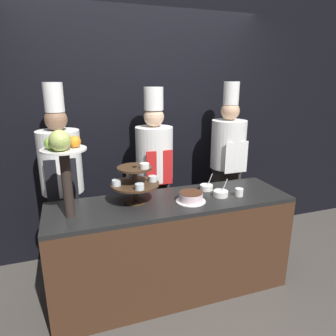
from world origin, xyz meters
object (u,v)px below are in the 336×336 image
fruit_pedestal (63,155)px  serving_bowl_far (206,187)px  tiered_stand (135,181)px  chef_center_right (227,161)px  chef_left (62,178)px  cake_round (191,197)px  cup_white (239,192)px  chef_center_left (155,169)px  serving_bowl_near (221,193)px

fruit_pedestal → serving_bowl_far: 1.28m
tiered_stand → chef_center_right: 1.22m
fruit_pedestal → chef_left: (-0.04, 0.61, -0.35)m
cake_round → cup_white: cake_round is taller
chef_center_left → serving_bowl_near: bearing=-55.9°
tiered_stand → cup_white: bearing=-10.0°
tiered_stand → chef_center_left: chef_center_left is taller
tiered_stand → chef_left: chef_left is taller
cup_white → serving_bowl_far: bearing=131.1°
serving_bowl_near → fruit_pedestal: bearing=-179.6°
serving_bowl_near → chef_center_right: bearing=56.3°
cup_white → serving_bowl_far: (-0.20, 0.23, -0.01)m
tiered_stand → chef_center_left: (0.31, 0.50, -0.07)m
cup_white → chef_center_left: size_ratio=0.04×
tiered_stand → cup_white: size_ratio=5.63×
tiered_stand → serving_bowl_far: size_ratio=2.62×
serving_bowl_near → serving_bowl_far: size_ratio=1.02×
cake_round → serving_bowl_far: bearing=40.4°
serving_bowl_near → chef_center_right: size_ratio=0.08×
serving_bowl_near → tiered_stand: bearing=171.5°
chef_left → cup_white: bearing=-24.5°
cup_white → cake_round: bearing=177.3°
fruit_pedestal → chef_center_right: chef_center_right is taller
fruit_pedestal → tiered_stand: bearing=12.5°
cake_round → serving_bowl_near: bearing=5.0°
chef_center_right → serving_bowl_far: bearing=-136.7°
chef_center_left → chef_center_right: 0.81m
cup_white → chef_center_left: bearing=130.8°
tiered_stand → chef_left: 0.75m
cup_white → chef_center_right: size_ratio=0.04×
chef_left → serving_bowl_near: bearing=-25.4°
cup_white → chef_center_left: (-0.56, 0.65, 0.08)m
chef_center_left → chef_center_right: chef_center_right is taller
chef_center_right → chef_center_left: bearing=-180.0°
serving_bowl_near → chef_left: chef_left is taller
chef_center_right → cake_round: bearing=-137.7°
serving_bowl_far → chef_center_left: bearing=130.6°
tiered_stand → cake_round: size_ratio=1.60×
fruit_pedestal → serving_bowl_near: fruit_pedestal is taller
chef_left → tiered_stand: bearing=-41.6°
cake_round → serving_bowl_near: 0.29m
chef_left → chef_center_right: size_ratio=1.00×
serving_bowl_far → chef_left: 1.30m
cup_white → chef_left: 1.57m
cake_round → chef_center_left: chef_center_left is taller
tiered_stand → chef_left: (-0.56, 0.50, -0.07)m
serving_bowl_near → serving_bowl_far: (-0.05, 0.18, -0.00)m
chef_center_left → chef_center_right: (0.81, 0.00, 0.01)m
cup_white → serving_bowl_far: serving_bowl_far is taller
cake_round → chef_center_left: bearing=100.9°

